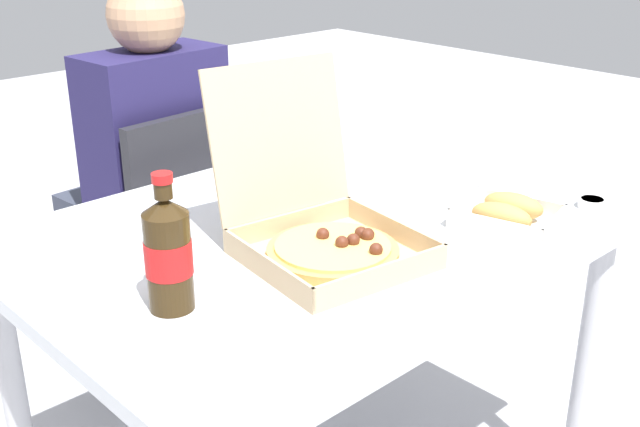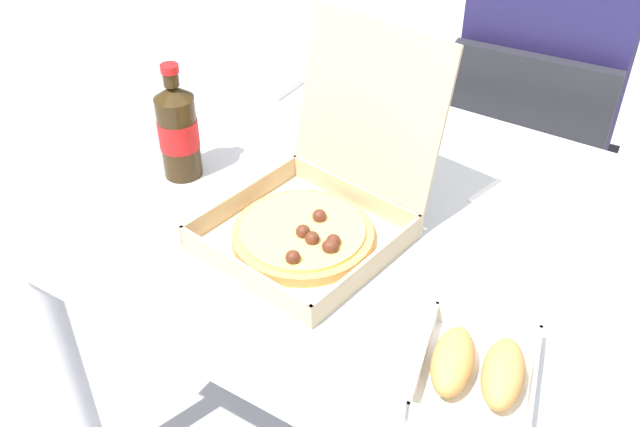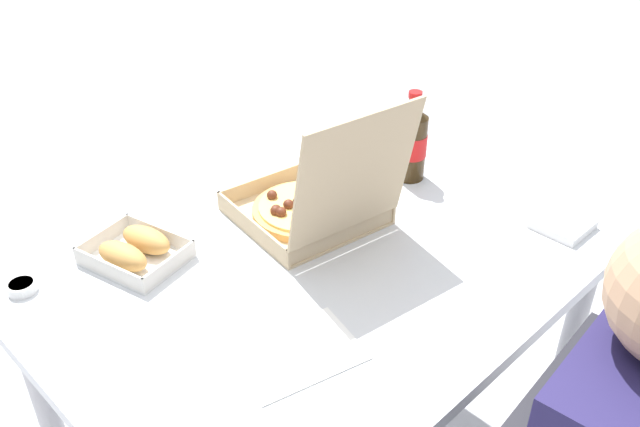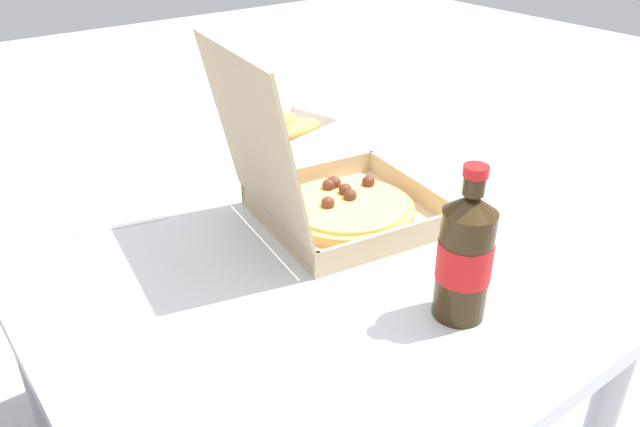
% 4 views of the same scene
% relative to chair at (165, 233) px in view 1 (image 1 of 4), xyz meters
% --- Properties ---
extents(dining_table, '(1.14, 0.85, 0.72)m').
position_rel_chair_xyz_m(dining_table, '(-0.06, -0.66, 0.16)').
color(dining_table, silver).
rests_on(dining_table, ground_plane).
extents(chair, '(0.43, 0.43, 0.83)m').
position_rel_chair_xyz_m(chair, '(0.00, 0.00, 0.00)').
color(chair, '#232328').
rests_on(chair, ground_plane).
extents(diner_person, '(0.37, 0.42, 1.15)m').
position_rel_chair_xyz_m(diner_person, '(-0.00, 0.06, 0.21)').
color(diner_person, '#333847').
rests_on(diner_person, ground_plane).
extents(pizza_box_open, '(0.33, 0.38, 0.32)m').
position_rel_chair_xyz_m(pizza_box_open, '(-0.14, -0.77, 0.29)').
color(pizza_box_open, tan).
rests_on(pizza_box_open, dining_table).
extents(bread_side_box, '(0.19, 0.22, 0.06)m').
position_rel_chair_xyz_m(bread_side_box, '(0.21, -0.92, 0.27)').
color(bread_side_box, white).
rests_on(bread_side_box, dining_table).
extents(cola_bottle, '(0.07, 0.07, 0.22)m').
position_rel_chair_xyz_m(cola_bottle, '(-0.45, -0.75, 0.34)').
color(cola_bottle, '#33230F').
rests_on(cola_bottle, dining_table).
extents(paper_menu, '(0.24, 0.20, 0.00)m').
position_rel_chair_xyz_m(paper_menu, '(0.16, -0.49, 0.25)').
color(paper_menu, white).
rests_on(paper_menu, dining_table).
extents(napkin_pile, '(0.11, 0.11, 0.02)m').
position_rel_chair_xyz_m(napkin_pile, '(-0.51, -0.37, 0.26)').
color(napkin_pile, white).
rests_on(napkin_pile, dining_table).
extents(dipping_sauce_cup, '(0.06, 0.06, 0.02)m').
position_rel_chair_xyz_m(dipping_sauce_cup, '(0.42, -0.99, 0.26)').
color(dipping_sauce_cup, white).
rests_on(dipping_sauce_cup, dining_table).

